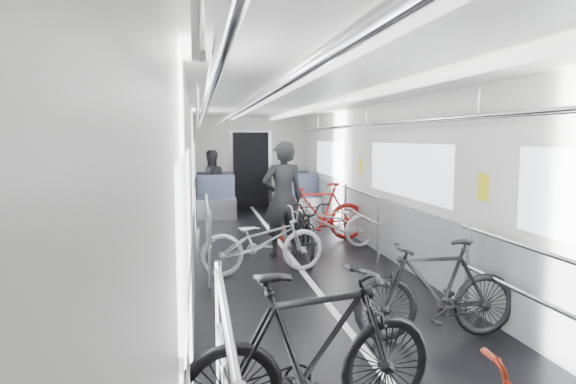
{
  "coord_description": "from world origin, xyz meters",
  "views": [
    {
      "loc": [
        -1.41,
        -6.81,
        1.85
      ],
      "look_at": [
        0.0,
        1.17,
        1.0
      ],
      "focal_mm": 32.0,
      "sensor_mm": 36.0,
      "label": 1
    }
  ],
  "objects_px": {
    "bike_left_far": "(263,241)",
    "bike_right_far": "(319,212)",
    "bike_right_near": "(436,289)",
    "person_standing": "(283,199)",
    "bike_left_mid": "(313,352)",
    "person_seated": "(211,182)",
    "bike_aisle": "(306,228)",
    "bike_right_mid": "(330,223)"
  },
  "relations": [
    {
      "from": "bike_left_far",
      "to": "bike_right_far",
      "type": "bearing_deg",
      "value": -39.63
    },
    {
      "from": "bike_right_near",
      "to": "bike_right_far",
      "type": "xyz_separation_m",
      "value": [
        -0.01,
        4.6,
        0.06
      ]
    },
    {
      "from": "bike_right_near",
      "to": "person_standing",
      "type": "xyz_separation_m",
      "value": [
        -0.83,
        3.61,
        0.44
      ]
    },
    {
      "from": "bike_left_mid",
      "to": "bike_left_far",
      "type": "xyz_separation_m",
      "value": [
        0.18,
        3.87,
        -0.08
      ]
    },
    {
      "from": "person_standing",
      "to": "person_seated",
      "type": "bearing_deg",
      "value": -84.45
    },
    {
      "from": "bike_left_mid",
      "to": "bike_aisle",
      "type": "relative_size",
      "value": 1.04
    },
    {
      "from": "bike_right_mid",
      "to": "person_seated",
      "type": "bearing_deg",
      "value": -160.07
    },
    {
      "from": "bike_right_mid",
      "to": "bike_left_far",
      "type": "bearing_deg",
      "value": -46.62
    },
    {
      "from": "bike_right_mid",
      "to": "bike_aisle",
      "type": "relative_size",
      "value": 0.95
    },
    {
      "from": "bike_left_far",
      "to": "bike_right_mid",
      "type": "distance_m",
      "value": 1.91
    },
    {
      "from": "bike_left_far",
      "to": "bike_right_near",
      "type": "distance_m",
      "value": 2.86
    },
    {
      "from": "bike_left_mid",
      "to": "bike_right_near",
      "type": "xyz_separation_m",
      "value": [
        1.46,
        1.31,
        -0.07
      ]
    },
    {
      "from": "bike_left_far",
      "to": "bike_right_near",
      "type": "relative_size",
      "value": 1.11
    },
    {
      "from": "bike_aisle",
      "to": "person_seated",
      "type": "xyz_separation_m",
      "value": [
        -1.36,
        4.82,
        0.33
      ]
    },
    {
      "from": "bike_right_near",
      "to": "bike_right_far",
      "type": "relative_size",
      "value": 0.88
    },
    {
      "from": "bike_left_far",
      "to": "person_seated",
      "type": "height_order",
      "value": "person_seated"
    },
    {
      "from": "bike_left_far",
      "to": "bike_right_mid",
      "type": "relative_size",
      "value": 1.06
    },
    {
      "from": "person_seated",
      "to": "bike_left_mid",
      "type": "bearing_deg",
      "value": 80.98
    },
    {
      "from": "bike_right_far",
      "to": "person_standing",
      "type": "distance_m",
      "value": 1.34
    },
    {
      "from": "bike_left_mid",
      "to": "bike_aisle",
      "type": "bearing_deg",
      "value": -25.26
    },
    {
      "from": "bike_left_mid",
      "to": "bike_right_near",
      "type": "distance_m",
      "value": 1.96
    },
    {
      "from": "bike_left_mid",
      "to": "person_seated",
      "type": "xyz_separation_m",
      "value": [
        -0.38,
        9.64,
        0.25
      ]
    },
    {
      "from": "bike_left_mid",
      "to": "bike_right_mid",
      "type": "distance_m",
      "value": 5.47
    },
    {
      "from": "bike_left_far",
      "to": "person_seated",
      "type": "distance_m",
      "value": 5.8
    },
    {
      "from": "person_standing",
      "to": "person_seated",
      "type": "xyz_separation_m",
      "value": [
        -1.0,
        4.72,
        -0.12
      ]
    },
    {
      "from": "bike_right_near",
      "to": "bike_aisle",
      "type": "height_order",
      "value": "bike_right_near"
    },
    {
      "from": "bike_right_mid",
      "to": "person_seated",
      "type": "distance_m",
      "value": 4.77
    },
    {
      "from": "bike_right_far",
      "to": "person_seated",
      "type": "xyz_separation_m",
      "value": [
        -1.82,
        3.73,
        0.25
      ]
    },
    {
      "from": "bike_right_near",
      "to": "person_standing",
      "type": "distance_m",
      "value": 3.73
    },
    {
      "from": "bike_left_mid",
      "to": "bike_right_far",
      "type": "bearing_deg",
      "value": -27.47
    },
    {
      "from": "person_standing",
      "to": "bike_left_mid",
      "type": "bearing_deg",
      "value": 76.26
    },
    {
      "from": "bike_right_far",
      "to": "bike_left_mid",
      "type": "bearing_deg",
      "value": -16.29
    },
    {
      "from": "bike_aisle",
      "to": "person_seated",
      "type": "height_order",
      "value": "person_seated"
    },
    {
      "from": "bike_right_far",
      "to": "person_seated",
      "type": "height_order",
      "value": "person_seated"
    },
    {
      "from": "bike_aisle",
      "to": "person_standing",
      "type": "height_order",
      "value": "person_standing"
    },
    {
      "from": "bike_right_near",
      "to": "bike_aisle",
      "type": "xyz_separation_m",
      "value": [
        -0.47,
        3.51,
        -0.02
      ]
    },
    {
      "from": "bike_right_near",
      "to": "bike_right_far",
      "type": "height_order",
      "value": "bike_right_far"
    },
    {
      "from": "bike_aisle",
      "to": "person_seated",
      "type": "distance_m",
      "value": 5.02
    },
    {
      "from": "bike_aisle",
      "to": "person_standing",
      "type": "xyz_separation_m",
      "value": [
        -0.36,
        0.1,
        0.45
      ]
    },
    {
      "from": "bike_left_far",
      "to": "person_standing",
      "type": "height_order",
      "value": "person_standing"
    },
    {
      "from": "bike_left_far",
      "to": "bike_right_mid",
      "type": "xyz_separation_m",
      "value": [
        1.32,
        1.39,
        -0.03
      ]
    },
    {
      "from": "bike_right_far",
      "to": "person_standing",
      "type": "relative_size",
      "value": 0.97
    }
  ]
}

